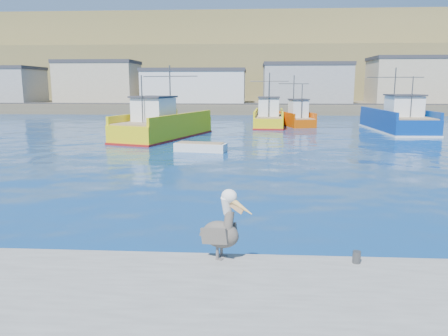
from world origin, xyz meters
name	(u,v)px	position (x,y,z in m)	size (l,w,h in m)	color
ground	(238,233)	(0.00, 0.00, 0.00)	(260.00, 260.00, 0.00)	navy
dock_bollards	(258,255)	(0.60, -3.40, 0.65)	(36.20, 0.20, 0.30)	#4C4C4C
far_shore	(251,69)	(0.00, 109.20, 8.98)	(200.00, 81.00, 24.00)	brown
trawler_yellow_a	(163,126)	(-7.70, 25.75, 1.10)	(7.78, 13.03, 6.65)	yellow
trawler_yellow_b	(269,118)	(2.37, 37.74, 0.95)	(4.53, 9.70, 6.29)	yellow
trawler_blue	(397,121)	(15.64, 33.23, 1.11)	(6.02, 12.63, 6.67)	navy
boat_orange	(296,117)	(5.63, 39.03, 0.98)	(4.35, 7.64, 5.94)	#C34604
skiff_mid	(201,148)	(-3.30, 17.76, 0.26)	(3.92, 2.01, 0.81)	silver
pelican	(222,229)	(-0.29, -3.31, 1.27)	(1.42, 0.94, 1.80)	#595451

